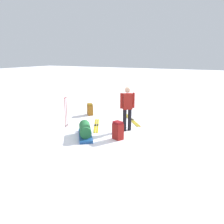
# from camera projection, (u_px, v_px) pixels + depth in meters

# --- Properties ---
(ground_plane) EXTENTS (80.00, 80.00, 0.00)m
(ground_plane) POSITION_uv_depth(u_px,v_px,m) (112.00, 129.00, 8.87)
(ground_plane) COLOR white
(skier_standing) EXTENTS (0.41, 0.45, 1.70)m
(skier_standing) POSITION_uv_depth(u_px,v_px,m) (127.00, 106.00, 8.50)
(skier_standing) COLOR black
(skier_standing) RESTS_ON ground_plane
(ski_pair_near) EXTENTS (1.62, 1.41, 0.05)m
(ski_pair_near) POSITION_uv_depth(u_px,v_px,m) (132.00, 120.00, 10.09)
(ski_pair_near) COLOR gold
(ski_pair_near) RESTS_ON ground_plane
(ski_pair_far) EXTENTS (1.69, 1.05, 0.05)m
(ski_pair_far) POSITION_uv_depth(u_px,v_px,m) (97.00, 125.00, 9.29)
(ski_pair_far) COLOR gold
(ski_pair_far) RESTS_ON ground_plane
(backpack_large_dark) EXTENTS (0.37, 0.42, 0.64)m
(backpack_large_dark) POSITION_uv_depth(u_px,v_px,m) (118.00, 131.00, 7.75)
(backpack_large_dark) COLOR maroon
(backpack_large_dark) RESTS_ON ground_plane
(backpack_bright) EXTENTS (0.43, 0.43, 0.56)m
(backpack_bright) POSITION_uv_depth(u_px,v_px,m) (90.00, 109.00, 10.92)
(backpack_bright) COLOR #8F5618
(backpack_bright) RESTS_ON ground_plane
(ski_poles_planted_near) EXTENTS (0.21, 0.11, 1.23)m
(ski_poles_planted_near) POSITION_uv_depth(u_px,v_px,m) (66.00, 111.00, 8.99)
(ski_poles_planted_near) COLOR maroon
(ski_poles_planted_near) RESTS_ON ground_plane
(ski_poles_planted_far) EXTENTS (0.18, 0.10, 1.39)m
(ski_poles_planted_far) POSITION_uv_depth(u_px,v_px,m) (126.00, 111.00, 8.62)
(ski_poles_planted_far) COLOR #B3BBC5
(ski_poles_planted_far) RESTS_ON ground_plane
(gear_sled) EXTENTS (1.39, 1.20, 0.49)m
(gear_sled) POSITION_uv_depth(u_px,v_px,m) (85.00, 131.00, 8.01)
(gear_sled) COLOR #1C4D91
(gear_sled) RESTS_ON ground_plane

